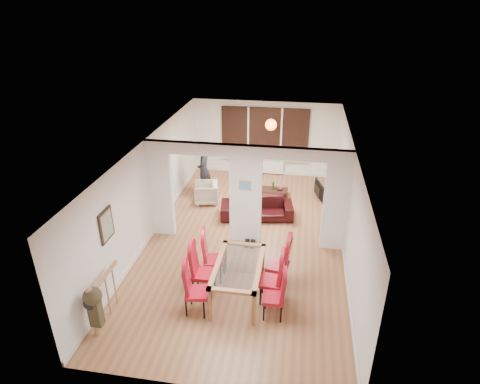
% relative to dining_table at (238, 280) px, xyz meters
% --- Properties ---
extents(floor, '(5.00, 9.00, 0.01)m').
position_rel_dining_table_xyz_m(floor, '(-0.18, 2.19, -0.40)').
color(floor, '#945F3B').
rests_on(floor, ground).
extents(room_walls, '(5.00, 9.00, 2.60)m').
position_rel_dining_table_xyz_m(room_walls, '(-0.18, 2.19, 0.90)').
color(room_walls, silver).
rests_on(room_walls, floor).
extents(divider_wall, '(5.00, 0.18, 2.60)m').
position_rel_dining_table_xyz_m(divider_wall, '(-0.18, 2.19, 0.90)').
color(divider_wall, white).
rests_on(divider_wall, floor).
extents(bay_window_blinds, '(3.00, 0.08, 1.80)m').
position_rel_dining_table_xyz_m(bay_window_blinds, '(-0.18, 6.63, 1.10)').
color(bay_window_blinds, black).
rests_on(bay_window_blinds, room_walls).
extents(radiator, '(1.40, 0.08, 0.50)m').
position_rel_dining_table_xyz_m(radiator, '(-0.18, 6.59, -0.10)').
color(radiator, white).
rests_on(radiator, floor).
extents(pendant_light, '(0.36, 0.36, 0.36)m').
position_rel_dining_table_xyz_m(pendant_light, '(0.12, 5.49, 1.75)').
color(pendant_light, orange).
rests_on(pendant_light, room_walls).
extents(stair_newel, '(0.40, 1.20, 1.10)m').
position_rel_dining_table_xyz_m(stair_newel, '(-2.43, -1.01, 0.15)').
color(stair_newel, '#A3724B').
rests_on(stair_newel, floor).
extents(wall_poster, '(0.04, 0.52, 0.67)m').
position_rel_dining_table_xyz_m(wall_poster, '(-2.65, -0.21, 1.20)').
color(wall_poster, gray).
rests_on(wall_poster, room_walls).
extents(pillar_photo, '(0.30, 0.03, 0.25)m').
position_rel_dining_table_xyz_m(pillar_photo, '(-0.18, 2.09, 1.20)').
color(pillar_photo, '#4C8CD8').
rests_on(pillar_photo, divider_wall).
extents(dining_table, '(0.96, 1.70, 0.80)m').
position_rel_dining_table_xyz_m(dining_table, '(0.00, 0.00, 0.00)').
color(dining_table, brown).
rests_on(dining_table, floor).
extents(dining_chair_la, '(0.51, 0.51, 1.09)m').
position_rel_dining_table_xyz_m(dining_chair_la, '(-0.74, -0.60, 0.15)').
color(dining_chair_la, maroon).
rests_on(dining_chair_la, floor).
extents(dining_chair_lb, '(0.47, 0.47, 1.14)m').
position_rel_dining_table_xyz_m(dining_chair_lb, '(-0.74, -0.02, 0.17)').
color(dining_chair_lb, maroon).
rests_on(dining_chair_lb, floor).
extents(dining_chair_lc, '(0.52, 0.52, 1.13)m').
position_rel_dining_table_xyz_m(dining_chair_lc, '(-0.63, 0.50, 0.17)').
color(dining_chair_lc, maroon).
rests_on(dining_chair_lc, floor).
extents(dining_chair_ra, '(0.42, 0.42, 1.03)m').
position_rel_dining_table_xyz_m(dining_chair_ra, '(0.77, -0.48, 0.12)').
color(dining_chair_ra, maroon).
rests_on(dining_chair_ra, floor).
extents(dining_chair_rb, '(0.49, 0.49, 1.13)m').
position_rel_dining_table_xyz_m(dining_chair_rb, '(0.68, -0.03, 0.17)').
color(dining_chair_rb, maroon).
rests_on(dining_chair_rb, floor).
extents(dining_chair_rc, '(0.52, 0.52, 1.16)m').
position_rel_dining_table_xyz_m(dining_chair_rc, '(0.77, 0.51, 0.18)').
color(dining_chair_rc, maroon).
rests_on(dining_chair_rc, floor).
extents(sofa, '(2.14, 1.10, 0.60)m').
position_rel_dining_table_xyz_m(sofa, '(-0.04, 3.44, -0.10)').
color(sofa, black).
rests_on(sofa, floor).
extents(armchair, '(0.83, 0.85, 0.65)m').
position_rel_dining_table_xyz_m(armchair, '(-1.69, 4.11, -0.07)').
color(armchair, '#BBAE9F').
rests_on(armchair, floor).
extents(person, '(0.65, 0.46, 1.70)m').
position_rel_dining_table_xyz_m(person, '(-1.87, 4.65, 0.45)').
color(person, black).
rests_on(person, floor).
extents(television, '(0.89, 0.36, 0.52)m').
position_rel_dining_table_xyz_m(television, '(1.67, 4.96, -0.14)').
color(television, black).
rests_on(television, floor).
extents(coffee_table, '(1.02, 0.63, 0.22)m').
position_rel_dining_table_xyz_m(coffee_table, '(0.29, 4.90, -0.29)').
color(coffee_table, black).
rests_on(coffee_table, floor).
extents(bottle, '(0.07, 0.07, 0.29)m').
position_rel_dining_table_xyz_m(bottle, '(0.31, 4.87, -0.03)').
color(bottle, '#143F19').
rests_on(bottle, coffee_table).
extents(bowl, '(0.20, 0.20, 0.05)m').
position_rel_dining_table_xyz_m(bowl, '(0.51, 4.91, -0.16)').
color(bowl, black).
rests_on(bowl, coffee_table).
extents(shoes, '(0.26, 0.28, 0.11)m').
position_rel_dining_table_xyz_m(shoes, '(-0.03, 1.92, -0.34)').
color(shoes, black).
rests_on(shoes, floor).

